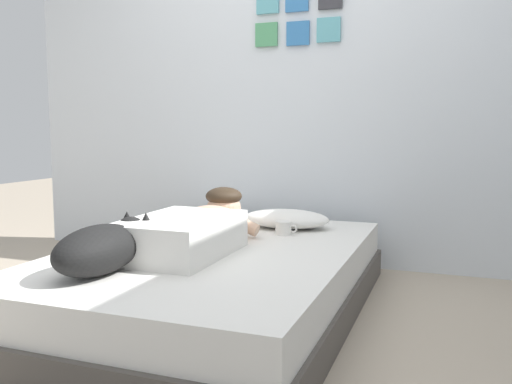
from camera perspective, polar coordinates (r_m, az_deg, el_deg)
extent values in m
plane|color=tan|center=(2.52, -4.93, -14.67)|extent=(12.35, 12.35, 0.00)
cube|color=silver|center=(3.75, 4.69, 11.74)|extent=(4.18, 0.10, 2.50)
cube|color=#4C9966|center=(3.79, 1.12, 16.33)|extent=(0.16, 0.02, 0.16)
cube|color=#3372B2|center=(3.73, 4.45, 16.41)|extent=(0.16, 0.02, 0.16)
cube|color=#59A5B2|center=(3.68, 7.71, 16.67)|extent=(0.16, 0.02, 0.16)
cube|color=#59A5B2|center=(3.83, 1.25, 19.51)|extent=(0.16, 0.02, 0.16)
cube|color=#3372B2|center=(3.77, 4.36, 19.67)|extent=(0.16, 0.02, 0.16)
cube|color=#4C4742|center=(2.76, -4.25, -11.04)|extent=(1.37, 2.06, 0.16)
cube|color=white|center=(2.72, -4.28, -7.71)|extent=(1.33, 2.00, 0.17)
ellipsoid|color=white|center=(3.22, 3.22, -2.84)|extent=(0.52, 0.32, 0.11)
cube|color=white|center=(2.54, -7.96, -4.65)|extent=(0.42, 0.64, 0.18)
ellipsoid|color=#D8AD8E|center=(2.84, -4.71, -3.02)|extent=(0.32, 0.20, 0.16)
sphere|color=#D8AD8E|center=(2.98, -3.42, -1.78)|extent=(0.19, 0.19, 0.19)
ellipsoid|color=#332619|center=(2.97, -3.43, -0.44)|extent=(0.20, 0.20, 0.10)
cylinder|color=#D8AD8E|center=(3.01, -5.31, -3.05)|extent=(0.23, 0.07, 0.14)
cylinder|color=#D8AD8E|center=(2.93, -1.77, -3.29)|extent=(0.23, 0.07, 0.14)
ellipsoid|color=black|center=(2.29, -16.33, -5.88)|extent=(0.26, 0.48, 0.20)
sphere|color=black|center=(2.50, -13.13, -4.26)|extent=(0.15, 0.15, 0.15)
cone|color=black|center=(2.52, -13.52, -2.56)|extent=(0.05, 0.05, 0.05)
cone|color=black|center=(2.47, -11.59, -2.71)|extent=(0.05, 0.05, 0.05)
cylinder|color=white|center=(3.01, 2.92, -3.83)|extent=(0.09, 0.09, 0.07)
torus|color=white|center=(3.00, 3.96, -3.90)|extent=(0.05, 0.01, 0.05)
cube|color=black|center=(2.48, -12.35, -7.07)|extent=(0.07, 0.14, 0.01)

